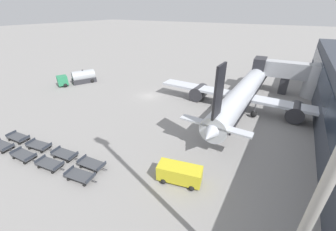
% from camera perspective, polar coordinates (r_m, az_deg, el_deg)
% --- Properties ---
extents(ground_plane, '(500.00, 500.00, 0.00)m').
position_cam_1_polar(ground_plane, '(44.50, -5.31, 5.44)').
color(ground_plane, gray).
extents(jet_bridge, '(14.85, 5.14, 7.06)m').
position_cam_1_polar(jet_bridge, '(51.62, 31.93, 9.44)').
color(jet_bridge, '#B2B5BA').
rests_on(jet_bridge, ground_plane).
extents(airplane, '(32.50, 37.42, 11.41)m').
position_cam_1_polar(airplane, '(40.19, 20.34, 6.03)').
color(airplane, silver).
rests_on(airplane, ground_plane).
extents(fuel_tanker_primary, '(6.11, 8.93, 3.30)m').
position_cam_1_polar(fuel_tanker_primary, '(56.31, -23.19, 9.60)').
color(fuel_tanker_primary, '#2D8C5B').
rests_on(fuel_tanker_primary, ground_plane).
extents(service_van, '(5.00, 3.00, 1.95)m').
position_cam_1_polar(service_van, '(22.79, 3.27, -15.68)').
color(service_van, yellow).
rests_on(service_van, ground_plane).
extents(baggage_dolly_row_near_col_a, '(3.90, 1.84, 0.92)m').
position_cam_1_polar(baggage_dolly_row_near_col_a, '(35.28, -38.95, -6.56)').
color(baggage_dolly_row_near_col_a, '#424449').
rests_on(baggage_dolly_row_near_col_a, ground_plane).
extents(baggage_dolly_row_near_col_b, '(3.89, 1.78, 0.92)m').
position_cam_1_polar(baggage_dolly_row_near_col_b, '(31.56, -35.08, -9.02)').
color(baggage_dolly_row_near_col_b, '#424449').
rests_on(baggage_dolly_row_near_col_b, ground_plane).
extents(baggage_dolly_row_near_col_c, '(3.91, 1.91, 0.92)m').
position_cam_1_polar(baggage_dolly_row_near_col_c, '(28.36, -29.91, -11.58)').
color(baggage_dolly_row_near_col_c, '#424449').
rests_on(baggage_dolly_row_near_col_c, ground_plane).
extents(baggage_dolly_row_near_col_d, '(3.92, 1.95, 0.92)m').
position_cam_1_polar(baggage_dolly_row_near_col_d, '(25.22, -23.16, -15.11)').
color(baggage_dolly_row_near_col_d, '#424449').
rests_on(baggage_dolly_row_near_col_d, ground_plane).
extents(baggage_dolly_row_mid_a_col_a, '(3.90, 1.83, 0.92)m').
position_cam_1_polar(baggage_dolly_row_mid_a_col_a, '(36.07, -36.09, -4.94)').
color(baggage_dolly_row_mid_a_col_a, '#424449').
rests_on(baggage_dolly_row_mid_a_col_a, ground_plane).
extents(baggage_dolly_row_mid_a_col_b, '(3.92, 1.98, 0.92)m').
position_cam_1_polar(baggage_dolly_row_mid_a_col_b, '(32.52, -32.11, -7.05)').
color(baggage_dolly_row_mid_a_col_b, '#424449').
rests_on(baggage_dolly_row_mid_a_col_b, ground_plane).
extents(baggage_dolly_row_mid_a_col_c, '(3.91, 1.88, 0.92)m').
position_cam_1_polar(baggage_dolly_row_mid_a_col_c, '(29.15, -26.66, -9.58)').
color(baggage_dolly_row_mid_a_col_c, '#424449').
rests_on(baggage_dolly_row_mid_a_col_c, ground_plane).
extents(baggage_dolly_row_mid_a_col_d, '(3.90, 1.83, 0.92)m').
position_cam_1_polar(baggage_dolly_row_mid_a_col_d, '(26.31, -20.35, -12.49)').
color(baggage_dolly_row_mid_a_col_d, '#424449').
rests_on(baggage_dolly_row_mid_a_col_d, ground_plane).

